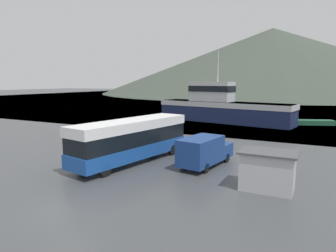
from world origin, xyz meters
TOP-DOWN VIEW (x-y plane):
  - ground_plane at (0.00, 0.00)m, footprint 400.00×400.00m
  - water_surface at (0.00, 142.62)m, footprint 240.00×240.00m
  - hill_backdrop at (-14.53, 169.24)m, footprint 188.05×188.05m
  - tour_bus at (-2.33, 9.19)m, footprint 4.53×11.28m
  - delivery_van at (3.21, 10.64)m, footprint 2.85×5.83m
  - fishing_boat at (-3.10, 35.74)m, footprint 22.11×8.04m
  - storage_bin at (-7.53, 14.46)m, footprint 1.48×1.36m
  - dock_kiosk at (8.25, 7.67)m, footprint 3.27×2.32m
  - small_boat at (9.84, 38.58)m, footprint 6.59×4.01m
  - mooring_bollard at (-5.99, 21.27)m, footprint 0.37×0.37m

SIDE VIEW (x-z plane):
  - ground_plane at x=0.00m, z-range 0.00..0.00m
  - water_surface at x=0.00m, z-range 0.00..0.00m
  - small_boat at x=9.84m, z-range 0.00..0.70m
  - mooring_bollard at x=-5.99m, z-range 0.04..1.02m
  - storage_bin at x=-7.53m, z-range 0.01..1.51m
  - dock_kiosk at x=8.25m, z-range 0.01..2.34m
  - delivery_van at x=3.21m, z-range 0.07..2.36m
  - tour_bus at x=-2.33m, z-range 0.21..3.60m
  - fishing_boat at x=-3.10m, z-range -3.17..7.98m
  - hill_backdrop at x=-14.53m, z-range 0.00..35.63m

